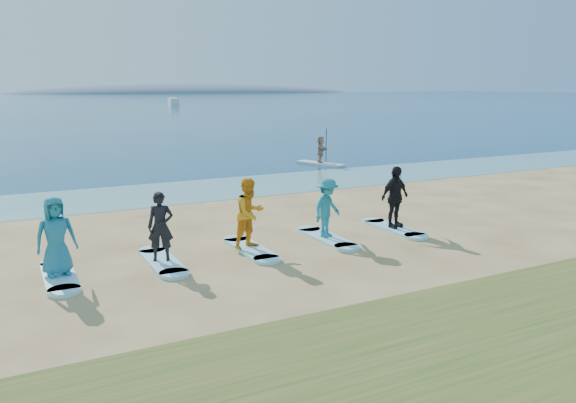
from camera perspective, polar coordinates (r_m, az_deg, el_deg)
name	(u,v)px	position (r m, az deg, el deg)	size (l,w,h in m)	color
ground	(321,258)	(14.50, 3.40, -5.72)	(600.00, 600.00, 0.00)	tan
shallow_water	(194,191)	(23.87, -9.58, 1.10)	(600.00, 600.00, 0.00)	teal
ocean	(23,101)	(172.07, -25.33, 9.19)	(600.00, 600.00, 0.00)	navy
island_ridge	(195,93)	(328.19, -9.40, 10.83)	(220.00, 56.00, 18.00)	slate
paddleboard	(320,164)	(31.33, 3.32, 3.86)	(0.70, 3.00, 0.12)	silver
paddleboarder	(321,149)	(31.23, 3.34, 5.30)	(1.36, 0.43, 1.47)	tan
boat_offshore_b	(174,106)	(125.59, -11.55, 9.52)	(1.76, 6.27, 1.65)	silver
surfboard_0	(59,276)	(14.00, -22.22, -7.06)	(0.70, 2.20, 0.09)	#9CDEF2
student_0	(56,236)	(13.73, -22.52, -3.26)	(0.89, 0.58, 1.83)	teal
surfboard_1	(162,262)	(14.36, -12.66, -5.98)	(0.70, 2.20, 0.09)	#9CDEF2
student_1	(161,226)	(14.12, -12.82, -2.48)	(0.63, 0.41, 1.72)	black
surfboard_2	(250,249)	(15.10, -3.84, -4.84)	(0.70, 2.20, 0.09)	#9CDEF2
student_2	(250,213)	(14.85, -3.89, -1.19)	(0.91, 0.71, 1.88)	orange
surfboard_3	(327,238)	(16.16, 3.97, -3.72)	(0.70, 2.20, 0.09)	#9CDEF2
student_3	(327,208)	(15.94, 4.01, -0.65)	(1.09, 0.63, 1.69)	teal
surfboard_4	(394,228)	(17.48, 10.68, -2.71)	(0.70, 2.20, 0.09)	#9CDEF2
student_4	(395,197)	(17.27, 10.81, 0.45)	(1.10, 0.46, 1.88)	black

